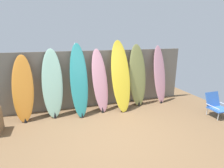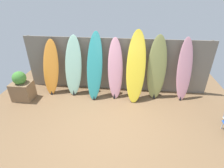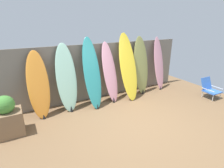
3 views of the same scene
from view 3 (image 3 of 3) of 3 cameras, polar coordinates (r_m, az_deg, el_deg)
ground at (r=4.64m, az=8.69°, el=-12.37°), size 7.68×7.68×0.00m
fence_back at (r=5.85m, az=-2.78°, el=4.39°), size 6.08×0.11×1.80m
surfboard_orange_0 at (r=4.96m, az=-22.93°, el=-0.35°), size 0.59×0.65×1.76m
surfboard_seafoam_1 at (r=5.08m, az=-14.66°, el=1.86°), size 0.60×0.65×1.91m
surfboard_teal_2 at (r=5.15m, az=-6.54°, el=3.47°), size 0.53×0.80×2.05m
surfboard_pink_3 at (r=5.51m, az=-0.70°, el=3.68°), size 0.54×0.67×1.87m
surfboard_yellow_4 at (r=5.73m, az=5.30°, el=5.53°), size 0.61×0.83×2.12m
surfboard_olive_5 at (r=6.24m, az=9.45°, el=5.91°), size 0.58×0.48×1.99m
surfboard_pink_6 at (r=6.77m, az=15.04°, el=6.33°), size 0.49×0.52×1.94m
beach_chair at (r=6.77m, az=29.20°, el=-1.13°), size 0.50×0.55×0.65m
planter_box at (r=4.59m, az=-30.93°, el=-9.57°), size 0.61×0.50×0.95m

